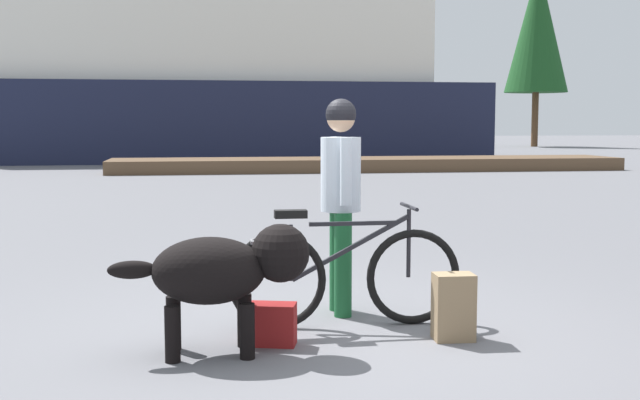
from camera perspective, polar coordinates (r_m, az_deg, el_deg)
The scene contains 12 objects.
ground_plane at distance 5.92m, azimuth 0.75°, elevation -9.47°, with size 160.00×160.00×0.00m, color slate.
bicycle at distance 5.99m, azimuth 1.78°, elevation -5.43°, with size 1.77×0.44×0.92m.
person_cyclist at distance 6.32m, azimuth 1.50°, elevation 1.08°, with size 0.32×0.53×1.73m.
dog at distance 5.31m, azimuth -6.86°, elevation -4.99°, with size 1.33×0.52×0.87m.
backpack at distance 5.74m, azimuth 9.58°, elevation -7.58°, with size 0.28×0.20×0.48m, color #8C7251.
handbag_pannier at distance 5.57m, azimuth -3.43°, elevation -8.91°, with size 0.32×0.18×0.29m, color maroon.
dock_pier at distance 25.38m, azimuth 3.47°, elevation 2.59°, with size 16.18×2.60×0.40m, color brown.
ferry_boat at distance 33.88m, azimuth -8.43°, elevation 8.10°, with size 22.45×8.99×8.66m.
sailboat_moored at distance 38.57m, azimuth 6.83°, elevation 4.04°, with size 6.88×1.93×7.85m.
pine_tree_center at distance 48.05m, azimuth -8.07°, elevation 10.93°, with size 2.81×2.81×9.08m.
pine_tree_far_right at distance 52.04m, azimuth 15.35°, elevation 11.81°, with size 3.89×3.89×11.31m.
pine_tree_mid_back at distance 54.93m, azimuth -19.41°, elevation 11.09°, with size 2.85×2.85×11.41m.
Camera 1 is at (-0.97, -5.63, 1.54)m, focal length 44.52 mm.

